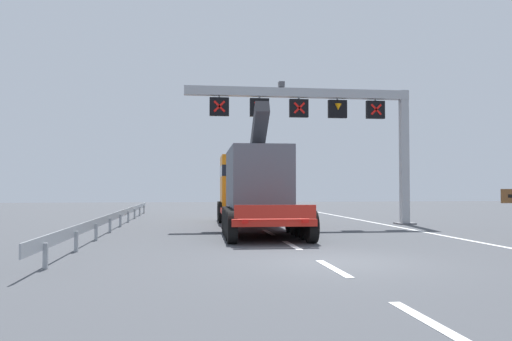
% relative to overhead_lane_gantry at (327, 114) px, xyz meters
% --- Properties ---
extents(ground, '(112.00, 112.00, 0.00)m').
position_rel_overhead_lane_gantry_xyz_m(ground, '(-3.27, -12.76, -5.60)').
color(ground, '#424449').
extents(lane_markings, '(0.20, 46.72, 0.01)m').
position_rel_overhead_lane_gantry_xyz_m(lane_markings, '(-3.60, 3.30, -5.59)').
color(lane_markings, silver).
rests_on(lane_markings, ground).
extents(edge_line_right, '(0.20, 63.00, 0.01)m').
position_rel_overhead_lane_gantry_xyz_m(edge_line_right, '(2.93, -0.76, -5.59)').
color(edge_line_right, silver).
rests_on(edge_line_right, ground).
extents(overhead_lane_gantry, '(11.73, 0.90, 7.20)m').
position_rel_overhead_lane_gantry_xyz_m(overhead_lane_gantry, '(0.00, 0.00, 0.00)').
color(overhead_lane_gantry, '#9EA0A5').
rests_on(overhead_lane_gantry, ground).
extents(heavy_haul_truck_red, '(3.29, 14.11, 5.30)m').
position_rel_overhead_lane_gantry_xyz_m(heavy_haul_truck_red, '(-3.96, -0.92, -3.61)').
color(heavy_haul_truck_red, red).
rests_on(heavy_haul_truck_red, ground).
extents(guardrail_left, '(0.13, 29.53, 0.76)m').
position_rel_overhead_lane_gantry_xyz_m(guardrail_left, '(-10.23, 0.00, -5.03)').
color(guardrail_left, '#999EA3').
rests_on(guardrail_left, ground).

